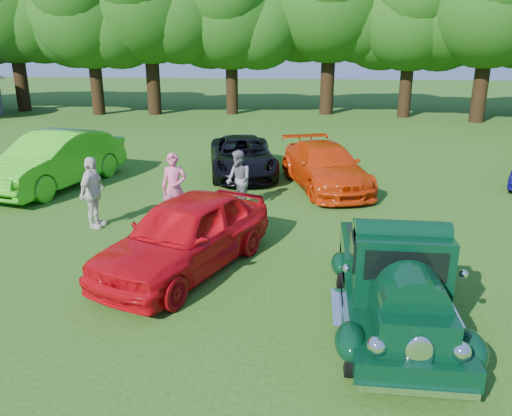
# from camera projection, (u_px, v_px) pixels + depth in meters

# --- Properties ---
(ground) EXTENTS (120.00, 120.00, 0.00)m
(ground) POSITION_uv_depth(u_px,v_px,m) (303.00, 308.00, 8.58)
(ground) COLOR #214D12
(ground) RESTS_ON ground
(hero_pickup) EXTENTS (1.98, 4.26, 1.67)m
(hero_pickup) POSITION_uv_depth(u_px,v_px,m) (395.00, 282.00, 7.91)
(hero_pickup) COLOR black
(hero_pickup) RESTS_ON ground
(red_convertible) EXTENTS (3.30, 4.76, 1.50)m
(red_convertible) POSITION_uv_depth(u_px,v_px,m) (186.00, 234.00, 9.84)
(red_convertible) COLOR red
(red_convertible) RESTS_ON ground
(back_car_lime) EXTENTS (2.89, 5.48, 1.72)m
(back_car_lime) POSITION_uv_depth(u_px,v_px,m) (55.00, 160.00, 15.63)
(back_car_lime) COLOR green
(back_car_lime) RESTS_ON ground
(back_car_black) EXTENTS (3.06, 4.97, 1.28)m
(back_car_black) POSITION_uv_depth(u_px,v_px,m) (242.00, 156.00, 17.21)
(back_car_black) COLOR black
(back_car_black) RESTS_ON ground
(back_car_orange) EXTENTS (3.28, 5.06, 1.36)m
(back_car_orange) POSITION_uv_depth(u_px,v_px,m) (325.00, 166.00, 15.59)
(back_car_orange) COLOR red
(back_car_orange) RESTS_ON ground
(spectator_pink) EXTENTS (0.69, 0.49, 1.76)m
(spectator_pink) POSITION_uv_depth(u_px,v_px,m) (174.00, 188.00, 12.55)
(spectator_pink) COLOR #D0557E
(spectator_pink) RESTS_ON ground
(spectator_grey) EXTENTS (0.94, 0.99, 1.61)m
(spectator_grey) POSITION_uv_depth(u_px,v_px,m) (239.00, 180.00, 13.59)
(spectator_grey) COLOR slate
(spectator_grey) RESTS_ON ground
(spectator_white) EXTENTS (0.53, 1.07, 1.77)m
(spectator_white) POSITION_uv_depth(u_px,v_px,m) (93.00, 193.00, 12.11)
(spectator_white) COLOR beige
(spectator_white) RESTS_ON ground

